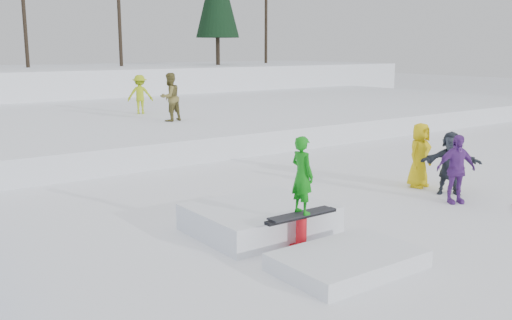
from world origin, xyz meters
TOP-DOWN VIEW (x-y plane):
  - ground at (0.00, 0.00)m, footprint 120.00×120.00m
  - snow_midrise at (0.00, 16.00)m, footprint 50.00×18.00m
  - walker_olive at (3.37, 11.67)m, footprint 1.08×0.94m
  - walker_ygreen at (3.54, 14.77)m, footprint 1.26×1.08m
  - spectator_purple at (4.50, -0.58)m, footprint 1.05×0.79m
  - spectator_yellow at (5.12, 0.96)m, footprint 0.92×0.67m
  - spectator_dark at (5.12, 0.01)m, footprint 1.36×1.41m
  - jib_rail_feature at (-0.56, -0.29)m, footprint 2.60×4.40m

SIDE VIEW (x-z plane):
  - ground at x=0.00m, z-range 0.00..0.00m
  - jib_rail_feature at x=-0.56m, z-range -0.75..1.36m
  - snow_midrise at x=0.00m, z-range 0.00..0.80m
  - spectator_dark at x=5.12m, z-range 0.00..1.60m
  - spectator_purple at x=4.50m, z-range 0.00..1.66m
  - spectator_yellow at x=5.12m, z-range 0.00..1.72m
  - walker_ygreen at x=3.54m, z-range 0.80..2.50m
  - walker_olive at x=3.37m, z-range 0.80..2.70m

